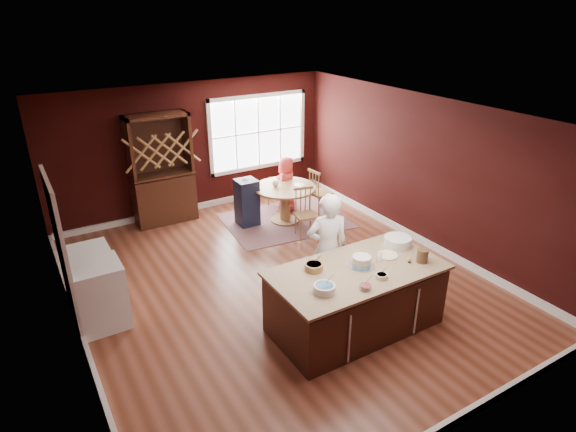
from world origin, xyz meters
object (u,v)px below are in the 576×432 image
object	(u,v)px
chair_south	(306,213)
high_chair	(247,201)
baker	(327,249)
washer	(100,295)
dryer	(91,276)
layer_cake	(362,261)
seated_woman	(286,184)
kitchen_island	(355,299)
toddler	(243,185)
hutch	(161,170)
dining_table	(285,197)
chair_east	(320,191)
chair_north	(279,183)

from	to	relation	value
chair_south	high_chair	xyz separation A→B (m)	(-0.71, 1.07, 0.01)
baker	high_chair	distance (m)	3.05
baker	high_chair	world-z (taller)	baker
baker	washer	world-z (taller)	baker
high_chair	dryer	world-z (taller)	high_chair
layer_cake	dryer	distance (m)	3.95
baker	seated_woman	xyz separation A→B (m)	(1.21, 3.20, -0.26)
kitchen_island	chair_south	xyz separation A→B (m)	(0.95, 2.70, 0.04)
toddler	dryer	bearing A→B (deg)	-156.45
seated_woman	hutch	world-z (taller)	hutch
dining_table	washer	bearing A→B (deg)	-156.90
dining_table	seated_woman	world-z (taller)	seated_woman
kitchen_island	chair_south	distance (m)	2.86
dryer	baker	bearing A→B (deg)	-29.99
baker	dining_table	bearing A→B (deg)	-91.70
chair_east	toddler	size ratio (longest dim) A/B	3.78
chair_east	washer	bearing A→B (deg)	104.62
toddler	seated_woman	bearing A→B (deg)	4.52
baker	dryer	world-z (taller)	baker
dining_table	baker	distance (m)	2.94
layer_cake	dryer	world-z (taller)	layer_cake
layer_cake	chair_south	bearing A→B (deg)	72.14
chair_south	dryer	size ratio (longest dim) A/B	1.09
high_chair	dryer	xyz separation A→B (m)	(-3.20, -1.29, -0.05)
kitchen_island	high_chair	xyz separation A→B (m)	(0.24, 3.77, 0.05)
chair_south	washer	distance (m)	4.01
chair_east	seated_woman	size ratio (longest dim) A/B	0.82
hutch	layer_cake	bearing A→B (deg)	-75.73
chair_east	hutch	distance (m)	3.26
kitchen_island	chair_north	xyz separation A→B (m)	(1.28, 4.29, 0.09)
layer_cake	high_chair	xyz separation A→B (m)	(0.15, 3.74, -0.50)
baker	chair_east	bearing A→B (deg)	-106.14
chair_north	high_chair	world-z (taller)	chair_north
kitchen_island	chair_north	distance (m)	4.48
chair_north	baker	bearing A→B (deg)	48.65
layer_cake	chair_east	world-z (taller)	layer_cake
chair_east	dryer	xyz separation A→B (m)	(-4.79, -1.02, -0.05)
toddler	kitchen_island	bearing A→B (deg)	-93.22
kitchen_island	toddler	bearing A→B (deg)	86.78
washer	toddler	bearing A→B (deg)	32.50
hutch	baker	bearing A→B (deg)	-74.00
kitchen_island	toddler	world-z (taller)	toddler
high_chair	dryer	bearing A→B (deg)	-157.20
hutch	chair_south	bearing A→B (deg)	-45.21
dining_table	chair_north	xyz separation A→B (m)	(0.31, 0.78, -0.01)
baker	toddler	xyz separation A→B (m)	(0.18, 3.12, -0.05)
baker	chair_east	size ratio (longest dim) A/B	1.75
dining_table	chair_north	size ratio (longest dim) A/B	1.19
kitchen_island	chair_east	world-z (taller)	chair_east
kitchen_island	dining_table	size ratio (longest dim) A/B	1.86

